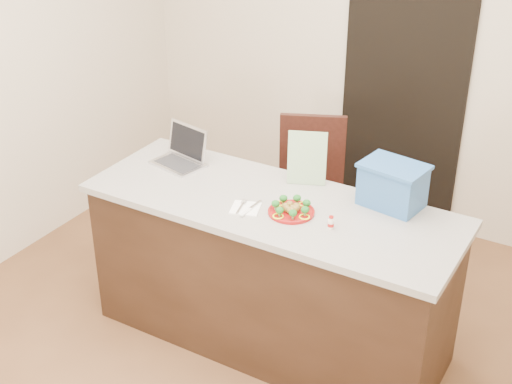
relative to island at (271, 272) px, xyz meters
The scene contains 16 objects.
ground 0.53m from the island, 90.00° to the right, with size 4.00×4.00×0.00m, color brown.
room_shell 1.18m from the island, 90.00° to the right, with size 4.00×4.00×4.00m.
doorway 1.81m from the island, 86.69° to the left, with size 0.90×0.02×2.00m, color black.
island is the anchor object (origin of this frame).
plate 0.49m from the island, 20.27° to the right, with size 0.24×0.24×0.02m.
meatballs 0.52m from the island, 21.33° to the right, with size 0.10×0.09×0.04m.
broccoli 0.53m from the island, 20.27° to the right, with size 0.20×0.20×0.04m.
pepper_rings 0.50m from the island, 20.27° to the right, with size 0.24×0.24×0.01m.
napkin 0.49m from the island, 121.47° to the right, with size 0.15×0.15×0.01m, color white.
fork 0.49m from the island, 129.37° to the right, with size 0.04×0.16×0.00m.
knife 0.49m from the island, 109.01° to the right, with size 0.02×0.19×0.01m.
yogurt_bottle 0.63m from the island, 13.14° to the right, with size 0.03×0.03×0.07m.
laptop 0.88m from the island, 166.78° to the left, with size 0.34×0.30×0.21m.
leaflet 0.68m from the island, 78.22° to the left, with size 0.22×0.00×0.31m, color silver.
blue_box 0.86m from the island, 27.23° to the left, with size 0.36×0.29×0.24m.
chair 0.98m from the island, 105.86° to the left, with size 0.58×0.60×1.00m.
Camera 1 is at (1.62, -2.68, 2.77)m, focal length 50.00 mm.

